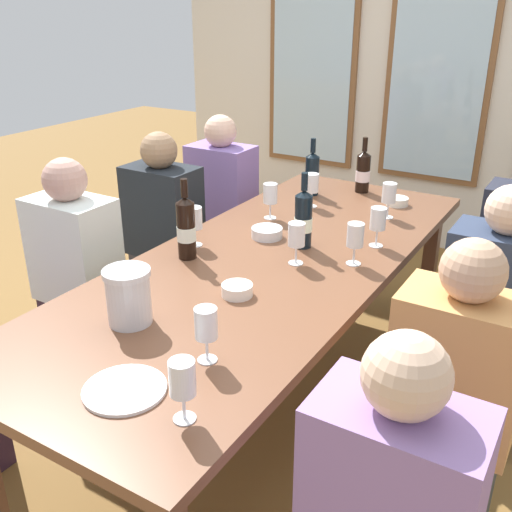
{
  "coord_description": "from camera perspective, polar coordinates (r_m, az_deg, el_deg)",
  "views": [
    {
      "loc": [
        1.11,
        -1.91,
        1.72
      ],
      "look_at": [
        0.0,
        -0.09,
        0.79
      ],
      "focal_mm": 41.4,
      "sensor_mm": 36.0,
      "label": 1
    }
  ],
  "objects": [
    {
      "name": "back_wall_with_windows",
      "position": [
        4.39,
        17.64,
        19.07
      ],
      "size": [
        4.16,
        0.1,
        2.9
      ],
      "color": "silver",
      "rests_on": "ground"
    },
    {
      "name": "tasting_bowl_0",
      "position": [
        3.14,
        13.49,
        5.16
      ],
      "size": [
        0.11,
        0.11,
        0.04
      ],
      "primitive_type": "cylinder",
      "color": "white",
      "rests_on": "dining_table"
    },
    {
      "name": "metal_pitcher",
      "position": [
        1.96,
        -12.22,
        -3.8
      ],
      "size": [
        0.16,
        0.16,
        0.19
      ],
      "color": "silver",
      "rests_on": "dining_table"
    },
    {
      "name": "wine_glass_2",
      "position": [
        2.92,
        12.75,
        5.88
      ],
      "size": [
        0.07,
        0.07,
        0.17
      ],
      "color": "white",
      "rests_on": "dining_table"
    },
    {
      "name": "wine_glass_8",
      "position": [
        2.36,
        9.58,
        1.92
      ],
      "size": [
        0.07,
        0.07,
        0.17
      ],
      "color": "white",
      "rests_on": "dining_table"
    },
    {
      "name": "seated_person_4",
      "position": [
        3.63,
        -3.28,
        4.37
      ],
      "size": [
        0.38,
        0.24,
        1.11
      ],
      "color": "#322935",
      "rests_on": "ground"
    },
    {
      "name": "wine_glass_0",
      "position": [
        2.53,
        -5.98,
        3.58
      ],
      "size": [
        0.07,
        0.07,
        0.17
      ],
      "color": "white",
      "rests_on": "dining_table"
    },
    {
      "name": "wine_bottle_1",
      "position": [
        2.4,
        -6.76,
        2.72
      ],
      "size": [
        0.08,
        0.08,
        0.34
      ],
      "color": "black",
      "rests_on": "dining_table"
    },
    {
      "name": "wine_glass_4",
      "position": [
        2.56,
        11.71,
        3.46
      ],
      "size": [
        0.07,
        0.07,
        0.17
      ],
      "color": "white",
      "rests_on": "dining_table"
    },
    {
      "name": "wine_glass_7",
      "position": [
        3.02,
        5.42,
        6.87
      ],
      "size": [
        0.07,
        0.07,
        0.17
      ],
      "color": "white",
      "rests_on": "dining_table"
    },
    {
      "name": "seated_person_6",
      "position": [
        2.82,
        -16.77,
        -2.51
      ],
      "size": [
        0.38,
        0.24,
        1.11
      ],
      "color": "#33212F",
      "rests_on": "ground"
    },
    {
      "name": "wine_bottle_2",
      "position": [
        2.51,
        4.59,
        3.6
      ],
      "size": [
        0.08,
        0.08,
        0.33
      ],
      "color": "black",
      "rests_on": "dining_table"
    },
    {
      "name": "wine_glass_3",
      "position": [
        2.34,
        3.93,
        1.88
      ],
      "size": [
        0.07,
        0.07,
        0.17
      ],
      "color": "white",
      "rests_on": "dining_table"
    },
    {
      "name": "white_plate_0",
      "position": [
        1.69,
        -12.57,
        -12.47
      ],
      "size": [
        0.23,
        0.23,
        0.01
      ],
      "primitive_type": "cylinder",
      "color": "white",
      "rests_on": "dining_table"
    },
    {
      "name": "tasting_bowl_1",
      "position": [
        2.64,
        1.07,
        2.28
      ],
      "size": [
        0.14,
        0.14,
        0.05
      ],
      "primitive_type": "cylinder",
      "color": "white",
      "rests_on": "dining_table"
    },
    {
      "name": "ground_plane",
      "position": [
        2.8,
        1.01,
        -14.3
      ],
      "size": [
        12.0,
        12.0,
        0.0
      ],
      "primitive_type": "plane",
      "color": "brown"
    },
    {
      "name": "tasting_bowl_2",
      "position": [
        2.12,
        -1.83,
        -3.3
      ],
      "size": [
        0.11,
        0.11,
        0.04
      ],
      "primitive_type": "cylinder",
      "color": "white",
      "rests_on": "dining_table"
    },
    {
      "name": "wine_glass_1",
      "position": [
        1.72,
        -4.85,
        -6.74
      ],
      "size": [
        0.07,
        0.07,
        0.17
      ],
      "color": "white",
      "rests_on": "dining_table"
    },
    {
      "name": "seated_person_7",
      "position": [
        2.02,
        18.26,
        -13.99
      ],
      "size": [
        0.38,
        0.24,
        1.11
      ],
      "color": "#313634",
      "rests_on": "ground"
    },
    {
      "name": "seated_person_3",
      "position": [
        2.53,
        21.69,
        -6.38
      ],
      "size": [
        0.38,
        0.24,
        1.11
      ],
      "color": "#352443",
      "rests_on": "ground"
    },
    {
      "name": "seated_person_2",
      "position": [
        3.22,
        -8.81,
        1.56
      ],
      "size": [
        0.38,
        0.24,
        1.11
      ],
      "color": "#383436",
      "rests_on": "ground"
    },
    {
      "name": "wine_glass_6",
      "position": [
        1.5,
        -7.12,
        -11.89
      ],
      "size": [
        0.07,
        0.07,
        0.17
      ],
      "color": "white",
      "rests_on": "dining_table"
    },
    {
      "name": "wine_bottle_0",
      "position": [
        3.3,
        10.3,
        8.02
      ],
      "size": [
        0.08,
        0.08,
        0.3
      ],
      "color": "black",
      "rests_on": "dining_table"
    },
    {
      "name": "dining_table",
      "position": [
        2.45,
        1.12,
        -1.78
      ],
      "size": [
        0.96,
        2.45,
        0.74
      ],
      "color": "brown",
      "rests_on": "ground"
    },
    {
      "name": "wine_glass_5",
      "position": [
        2.84,
        1.39,
        5.89
      ],
      "size": [
        0.07,
        0.07,
        0.17
      ],
      "color": "white",
      "rests_on": "dining_table"
    },
    {
      "name": "wine_bottle_3",
      "position": [
        3.22,
        5.44,
        7.93
      ],
      "size": [
        0.08,
        0.08,
        0.31
      ],
      "color": "black",
      "rests_on": "dining_table"
    }
  ]
}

